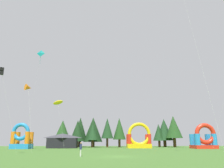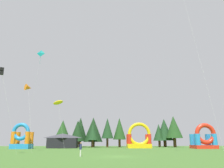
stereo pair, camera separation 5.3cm
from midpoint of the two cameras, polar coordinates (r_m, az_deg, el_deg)
ground_plane at (r=28.71m, az=0.80°, el=-18.24°), size 120.00×120.00×0.00m
kite_black_box at (r=35.95m, az=-26.68°, el=2.94°), size 3.17×2.00×12.25m
kite_orange_delta at (r=43.91m, az=-20.86°, el=-0.88°), size 3.58×4.04×12.16m
kite_teal_diamond at (r=50.67m, az=-18.01°, el=7.42°), size 3.23×2.96×20.93m
kite_yellow_parafoil at (r=51.92m, az=-13.82°, el=-4.68°), size 3.94×3.33×11.08m
person_midfield at (r=29.11m, az=-8.14°, el=-16.04°), size 0.39×0.39×1.72m
inflatable_yellow_castle at (r=61.86m, az=6.94°, el=-14.06°), size 6.42×3.93×6.74m
inflatable_blue_arch at (r=60.76m, az=-22.38°, el=-13.09°), size 4.55×4.08×6.26m
inflatable_red_slide at (r=61.67m, az=22.68°, el=-13.10°), size 5.49×4.78×6.22m
festival_tent at (r=62.94m, az=-12.72°, el=-14.12°), size 7.75×3.57×3.87m
tree_row_0 at (r=71.83m, az=-12.70°, el=-11.56°), size 4.93×4.93×8.22m
tree_row_1 at (r=71.97m, az=-8.91°, el=-11.86°), size 4.60×4.60×8.30m
tree_row_2 at (r=74.93m, az=-8.23°, el=-11.41°), size 4.58×4.58×9.43m
tree_row_3 at (r=73.03m, az=-4.93°, el=-11.67°), size 6.07×6.07×9.32m
tree_row_4 at (r=69.46m, az=-5.04°, el=-12.32°), size 3.33×3.33×6.92m
tree_row_5 at (r=70.57m, az=-1.24°, el=-11.40°), size 3.70×3.70×8.88m
tree_row_6 at (r=72.56m, az=1.88°, el=-11.49°), size 4.09×4.09×9.15m
tree_row_7 at (r=75.68m, az=11.97°, el=-12.16°), size 3.81×3.81×7.28m
tree_row_8 at (r=75.51m, az=12.08°, el=-12.07°), size 2.84×2.84×6.76m
tree_row_9 at (r=76.88m, az=13.32°, el=-11.42°), size 5.41×5.41×9.08m
tree_row_10 at (r=74.71m, az=15.62°, el=-10.68°), size 5.29×5.29×9.74m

